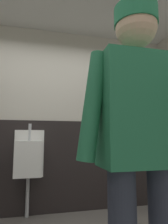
% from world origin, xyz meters
% --- Properties ---
extents(wall_back, '(4.27, 0.12, 2.70)m').
position_xyz_m(wall_back, '(0.00, 1.57, 1.35)').
color(wall_back, beige).
rests_on(wall_back, ground_plane).
extents(wainscot_band_back, '(3.67, 0.03, 1.29)m').
position_xyz_m(wainscot_band_back, '(0.00, 1.50, 0.64)').
color(wainscot_band_back, black).
rests_on(wainscot_band_back, ground_plane).
extents(urinal_solo, '(0.40, 0.34, 1.24)m').
position_xyz_m(urinal_solo, '(-0.31, 1.35, 0.78)').
color(urinal_solo, white).
rests_on(urinal_solo, ground_plane).
extents(person, '(0.64, 0.60, 1.77)m').
position_xyz_m(person, '(0.31, -0.49, 1.05)').
color(person, '#2D3342').
rests_on(person, ground_plane).
extents(soap_dispenser, '(0.10, 0.07, 0.18)m').
position_xyz_m(soap_dispenser, '(0.68, 1.47, 1.47)').
color(soap_dispenser, silver).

